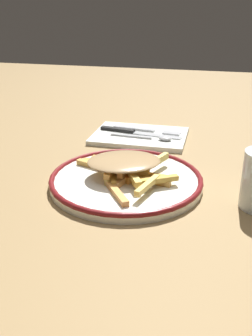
{
  "coord_description": "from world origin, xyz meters",
  "views": [
    {
      "loc": [
        0.64,
        0.15,
        0.32
      ],
      "look_at": [
        0.0,
        0.0,
        0.03
      ],
      "focal_mm": 41.69,
      "sensor_mm": 36.0,
      "label": 1
    }
  ],
  "objects_px": {
    "fork": "(147,130)",
    "knife": "(133,132)",
    "fries_heap": "(125,166)",
    "plate": "(126,180)",
    "spoon": "(152,137)",
    "napkin": "(140,136)"
  },
  "relations": [
    {
      "from": "plate",
      "to": "spoon",
      "type": "bearing_deg",
      "value": 178.4
    },
    {
      "from": "fries_heap",
      "to": "knife",
      "type": "relative_size",
      "value": 1.04
    },
    {
      "from": "fork",
      "to": "spoon",
      "type": "height_order",
      "value": "spoon"
    },
    {
      "from": "fries_heap",
      "to": "fork",
      "type": "relative_size",
      "value": 1.24
    },
    {
      "from": "plate",
      "to": "spoon",
      "type": "distance_m",
      "value": 0.24
    },
    {
      "from": "fork",
      "to": "spoon",
      "type": "xyz_separation_m",
      "value": [
        0.06,
        0.02,
        0.0
      ]
    },
    {
      "from": "spoon",
      "to": "napkin",
      "type": "bearing_deg",
      "value": -130.99
    },
    {
      "from": "napkin",
      "to": "plate",
      "type": "bearing_deg",
      "value": 6.07
    },
    {
      "from": "fork",
      "to": "napkin",
      "type": "bearing_deg",
      "value": -24.49
    },
    {
      "from": "napkin",
      "to": "knife",
      "type": "bearing_deg",
      "value": -98.2
    },
    {
      "from": "plate",
      "to": "napkin",
      "type": "xyz_separation_m",
      "value": [
        -0.27,
        -0.03,
        -0.0
      ]
    },
    {
      "from": "napkin",
      "to": "knife",
      "type": "xyz_separation_m",
      "value": [
        -0.0,
        -0.02,
        0.01
      ]
    },
    {
      "from": "knife",
      "to": "spoon",
      "type": "distance_m",
      "value": 0.06
    },
    {
      "from": "napkin",
      "to": "fork",
      "type": "xyz_separation_m",
      "value": [
        -0.03,
        0.01,
        0.01
      ]
    },
    {
      "from": "spoon",
      "to": "fork",
      "type": "bearing_deg",
      "value": -158.25
    },
    {
      "from": "fork",
      "to": "knife",
      "type": "xyz_separation_m",
      "value": [
        0.02,
        -0.03,
        0.0
      ]
    },
    {
      "from": "fries_heap",
      "to": "fork",
      "type": "distance_m",
      "value": 0.29
    },
    {
      "from": "fries_heap",
      "to": "spoon",
      "type": "xyz_separation_m",
      "value": [
        -0.23,
        0.01,
        -0.02
      ]
    },
    {
      "from": "fries_heap",
      "to": "napkin",
      "type": "height_order",
      "value": "fries_heap"
    },
    {
      "from": "plate",
      "to": "knife",
      "type": "height_order",
      "value": "same"
    },
    {
      "from": "plate",
      "to": "fork",
      "type": "distance_m",
      "value": 0.29
    },
    {
      "from": "fries_heap",
      "to": "spoon",
      "type": "distance_m",
      "value": 0.23
    }
  ]
}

